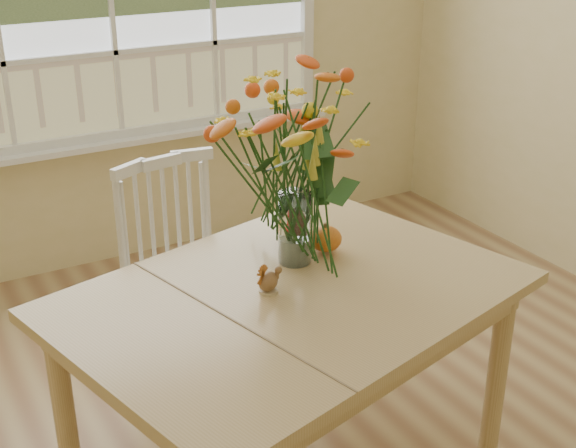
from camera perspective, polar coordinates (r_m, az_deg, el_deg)
wall_back at (r=4.09m, az=-13.10°, el=15.12°), size 4.00×0.02×2.70m
dining_table at (r=2.48m, az=0.23°, el=-6.76°), size 1.61×1.32×0.75m
windsor_chair at (r=3.12m, az=-8.01°, el=-3.08°), size 0.49×0.48×0.94m
flower_vase at (r=2.47m, az=0.52°, el=4.93°), size 0.52×0.52×0.62m
pumpkin at (r=2.67m, az=2.80°, el=-1.19°), size 0.11×0.11×0.09m
turkey_figurine at (r=2.41m, az=-1.47°, el=-4.28°), size 0.09×0.09×0.09m
dark_gourd at (r=2.74m, az=0.12°, el=-0.59°), size 0.13×0.10×0.08m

